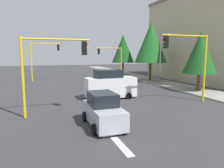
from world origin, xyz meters
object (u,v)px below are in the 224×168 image
at_px(car_red, 115,80).
at_px(car_silver, 103,111).
at_px(delivery_van_white, 110,85).
at_px(traffic_signal_near_right, 51,60).
at_px(tree_roadside_mid, 151,42).
at_px(traffic_signal_far_left, 111,56).
at_px(tree_roadside_far, 123,49).
at_px(car_orange, 102,76).
at_px(traffic_signal_far_right, 43,54).
at_px(traffic_signal_near_left, 189,55).
at_px(street_lamp_curbside, 162,53).
at_px(tree_roadside_near, 200,53).

distance_m(car_red, car_silver, 15.18).
relative_size(delivery_van_white, car_red, 1.21).
xyz_separation_m(traffic_signal_near_right, tree_roadside_mid, (-14.00, 15.65, 2.16)).
xyz_separation_m(traffic_signal_far_left, tree_roadside_far, (-4.00, 3.85, 1.44)).
bearing_deg(tree_roadside_mid, car_silver, -36.94).
height_order(car_red, car_silver, same).
height_order(car_red, car_orange, same).
bearing_deg(traffic_signal_far_right, car_red, 43.04).
xyz_separation_m(tree_roadside_mid, car_silver, (17.24, -12.96, -5.08)).
bearing_deg(car_red, tree_roadside_far, 153.39).
distance_m(traffic_signal_far_right, tree_roadside_far, 15.79).
height_order(traffic_signal_near_left, street_lamp_curbside, street_lamp_curbside).
height_order(tree_roadside_mid, car_red, tree_roadside_mid).
bearing_deg(car_orange, traffic_signal_far_left, 145.63).
distance_m(tree_roadside_far, tree_roadside_near, 20.04).
relative_size(traffic_signal_near_right, delivery_van_white, 1.12).
height_order(traffic_signal_far_left, car_red, traffic_signal_far_left).
distance_m(tree_roadside_mid, car_orange, 9.08).
bearing_deg(tree_roadside_mid, traffic_signal_near_left, -16.94).
distance_m(tree_roadside_far, delivery_van_white, 22.52).
height_order(traffic_signal_far_right, street_lamp_curbside, street_lamp_curbside).
bearing_deg(car_silver, traffic_signal_near_left, 110.43).
relative_size(street_lamp_curbside, car_silver, 1.77).
bearing_deg(street_lamp_curbside, car_silver, -43.42).
bearing_deg(traffic_signal_near_right, car_silver, 39.70).
bearing_deg(traffic_signal_near_right, traffic_signal_far_left, 150.53).
height_order(tree_roadside_far, tree_roadside_near, tree_roadside_far).
bearing_deg(tree_roadside_near, car_silver, -61.73).
relative_size(traffic_signal_near_left, street_lamp_curbside, 0.85).
bearing_deg(street_lamp_curbside, traffic_signal_near_right, -57.09).
distance_m(tree_roadside_far, car_silver, 30.27).
xyz_separation_m(traffic_signal_far_right, tree_roadside_mid, (6.00, 15.74, 1.77)).
bearing_deg(tree_roadside_mid, car_orange, -102.35).
relative_size(street_lamp_curbside, car_orange, 1.92).
height_order(tree_roadside_near, car_silver, tree_roadside_near).
relative_size(street_lamp_curbside, delivery_van_white, 1.46).
height_order(street_lamp_curbside, delivery_van_white, street_lamp_curbside).
bearing_deg(delivery_van_white, tree_roadside_far, 154.48).
bearing_deg(traffic_signal_far_right, traffic_signal_near_left, 29.85).
height_order(car_silver, car_orange, same).
bearing_deg(car_orange, tree_roadside_mid, 77.65).
bearing_deg(tree_roadside_near, tree_roadside_mid, -177.14).
height_order(street_lamp_curbside, car_silver, street_lamp_curbside).
bearing_deg(delivery_van_white, car_silver, -21.91).
xyz_separation_m(traffic_signal_near_right, car_silver, (3.24, 2.69, -2.93)).
bearing_deg(tree_roadside_near, tree_roadside_far, -177.14).
distance_m(traffic_signal_near_left, traffic_signal_far_right, 23.06).
distance_m(traffic_signal_near_right, car_orange, 17.92).
xyz_separation_m(street_lamp_curbside, tree_roadside_near, (5.61, 1.30, 0.02)).
height_order(tree_roadside_mid, tree_roadside_far, tree_roadside_mid).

